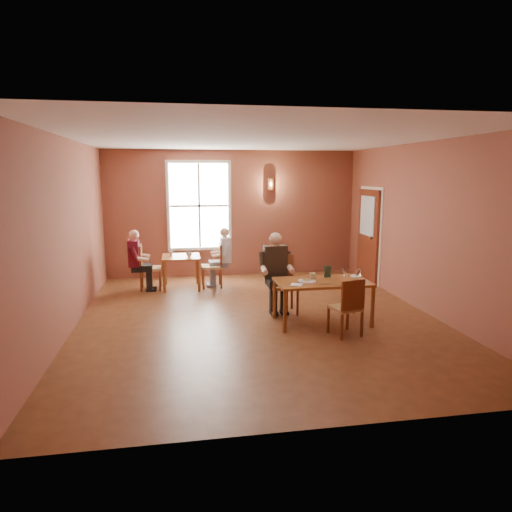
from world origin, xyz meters
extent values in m
cube|color=brown|center=(0.00, 0.00, 0.00)|extent=(6.00, 7.00, 0.01)
cube|color=brown|center=(0.00, 3.50, 1.50)|extent=(6.00, 0.04, 3.00)
cube|color=brown|center=(0.00, -3.50, 1.50)|extent=(6.00, 0.04, 3.00)
cube|color=brown|center=(-3.00, 0.00, 1.50)|extent=(0.04, 7.00, 3.00)
cube|color=brown|center=(3.00, 0.00, 1.50)|extent=(0.04, 7.00, 3.00)
cube|color=white|center=(0.00, 0.00, 3.00)|extent=(6.00, 7.00, 0.04)
cube|color=white|center=(-0.80, 3.45, 1.70)|extent=(1.36, 0.10, 1.96)
cube|color=maroon|center=(2.94, 2.30, 1.05)|extent=(0.12, 1.04, 2.10)
cylinder|color=brown|center=(0.90, 3.40, 2.20)|extent=(0.16, 0.16, 0.28)
cylinder|color=white|center=(0.74, -0.42, 0.73)|extent=(0.35, 0.35, 0.04)
cube|color=tan|center=(0.86, -0.32, 0.76)|extent=(0.09, 0.09, 0.11)
cube|color=#233F2C|center=(1.17, -0.16, 0.81)|extent=(0.13, 0.10, 0.19)
cube|color=silver|center=(0.95, -0.65, 0.71)|extent=(0.20, 0.04, 0.00)
cube|color=silver|center=(0.51, -0.60, 0.71)|extent=(0.24, 0.24, 0.01)
cylinder|color=white|center=(1.66, -0.20, 0.72)|extent=(0.23, 0.23, 0.01)
imported|color=silver|center=(-1.09, 2.29, 0.75)|extent=(0.16, 0.16, 0.10)
imported|color=beige|center=(-1.47, 2.49, 0.75)|extent=(0.11, 0.11, 0.09)
camera|label=1|loc=(-1.31, -7.40, 2.44)|focal=32.00mm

